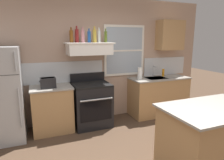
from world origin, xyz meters
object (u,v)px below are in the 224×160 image
object	(u,v)px
toaster	(48,83)
bottle_olive_oil_square	(106,37)
paper_towel_roll	(140,73)
refrigerator	(1,95)
bottle_champagne_gold_foil	(95,36)
dish_soap_bottle	(163,73)
bottle_clear_tall	(99,36)
bottle_rose_pink	(83,36)
bottle_blue_liqueur	(89,37)
stove_range	(92,104)
bottle_amber_wine	(71,36)
kitchen_island	(211,138)
bottle_red_label_wine	(77,36)

from	to	relation	value
toaster	bottle_olive_oil_square	xyz separation A→B (m)	(1.21, 0.11, 0.85)
paper_towel_roll	refrigerator	bearing A→B (deg)	-178.77
bottle_champagne_gold_foil	dish_soap_bottle	world-z (taller)	bottle_champagne_gold_foil
toaster	paper_towel_roll	size ratio (longest dim) A/B	1.10
refrigerator	bottle_clear_tall	xyz separation A→B (m)	(1.88, 0.17, 1.03)
bottle_rose_pink	toaster	bearing A→B (deg)	-169.79
bottle_rose_pink	paper_towel_roll	bearing A→B (deg)	-2.93
bottle_blue_liqueur	bottle_olive_oil_square	size ratio (longest dim) A/B	0.98
stove_range	bottle_olive_oil_square	distance (m)	1.44
stove_range	bottle_rose_pink	size ratio (longest dim) A/B	3.61
bottle_champagne_gold_foil	bottle_clear_tall	bearing A→B (deg)	31.00
bottle_olive_oil_square	dish_soap_bottle	size ratio (longest dim) A/B	1.55
bottle_amber_wine	kitchen_island	xyz separation A→B (m)	(1.51, -2.13, -1.41)
bottle_red_label_wine	bottle_blue_liqueur	xyz separation A→B (m)	(0.23, -0.09, -0.02)
bottle_amber_wine	bottle_red_label_wine	world-z (taller)	bottle_red_label_wine
dish_soap_bottle	paper_towel_roll	bearing A→B (deg)	-172.01
bottle_blue_liqueur	bottle_clear_tall	distance (m)	0.26
kitchen_island	bottle_blue_liqueur	bearing A→B (deg)	119.57
stove_range	dish_soap_bottle	distance (m)	1.96
toaster	dish_soap_bottle	bearing A→B (deg)	3.47
bottle_blue_liqueur	bottle_red_label_wine	bearing A→B (deg)	158.56
refrigerator	kitchen_island	bearing A→B (deg)	-35.28
kitchen_island	bottle_amber_wine	bearing A→B (deg)	125.37
stove_range	bottle_amber_wine	distance (m)	1.45
bottle_clear_tall	bottle_olive_oil_square	world-z (taller)	bottle_clear_tall
paper_towel_roll	kitchen_island	world-z (taller)	paper_towel_roll
kitchen_island	refrigerator	bearing A→B (deg)	144.72
bottle_rose_pink	dish_soap_bottle	distance (m)	2.18
toaster	bottle_clear_tall	bearing A→B (deg)	9.28
toaster	bottle_rose_pink	size ratio (longest dim) A/B	0.98
toaster	bottle_champagne_gold_foil	distance (m)	1.30
bottle_red_label_wine	dish_soap_bottle	size ratio (longest dim) A/B	1.80
toaster	bottle_rose_pink	world-z (taller)	bottle_rose_pink
stove_range	kitchen_island	world-z (taller)	stove_range
bottle_blue_liqueur	bottle_champagne_gold_foil	bearing A→B (deg)	12.49
bottle_champagne_gold_foil	kitchen_island	size ratio (longest dim) A/B	0.23
paper_towel_roll	bottle_red_label_wine	bearing A→B (deg)	175.85
stove_range	bottle_red_label_wine	distance (m)	1.44
refrigerator	paper_towel_roll	bearing A→B (deg)	1.23
bottle_blue_liqueur	paper_towel_roll	xyz separation A→B (m)	(1.18, -0.01, -0.82)
bottle_amber_wine	bottle_blue_liqueur	distance (m)	0.35
kitchen_island	dish_soap_bottle	bearing A→B (deg)	71.59
bottle_olive_oil_square	dish_soap_bottle	xyz separation A→B (m)	(1.52, 0.05, -0.86)
dish_soap_bottle	toaster	bearing A→B (deg)	-176.53
paper_towel_roll	dish_soap_bottle	xyz separation A→B (m)	(0.71, 0.10, -0.04)
stove_range	paper_towel_roll	bearing A→B (deg)	1.83
bottle_amber_wine	paper_towel_roll	size ratio (longest dim) A/B	1.09
bottle_amber_wine	bottle_red_label_wine	size ratio (longest dim) A/B	0.91
stove_range	bottle_olive_oil_square	xyz separation A→B (m)	(0.36, 0.08, 1.40)
bottle_blue_liqueur	bottle_olive_oil_square	distance (m)	0.36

